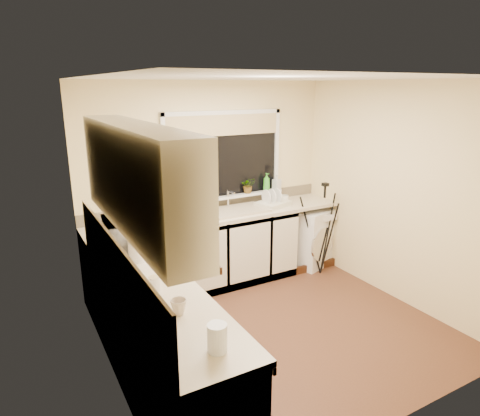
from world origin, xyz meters
name	(u,v)px	position (x,y,z in m)	size (l,w,h in m)	color
floor	(274,327)	(0.00, 0.00, 0.00)	(3.20, 3.20, 0.00)	brown
ceiling	(280,78)	(0.00, 0.00, 2.45)	(3.20, 3.20, 0.00)	white
wall_back	(209,183)	(0.00, 1.50, 1.23)	(3.20, 3.20, 0.00)	beige
wall_front	(406,271)	(0.00, -1.50, 1.23)	(3.20, 3.20, 0.00)	beige
wall_left	(104,242)	(-1.60, 0.00, 1.23)	(3.00, 3.00, 0.00)	beige
wall_right	(395,193)	(1.60, 0.00, 1.23)	(3.00, 3.00, 0.00)	beige
base_cabinet_back	(197,255)	(-0.33, 1.20, 0.43)	(2.55, 0.60, 0.86)	silver
base_cabinet_left	(159,341)	(-1.30, -0.30, 0.43)	(0.54, 2.40, 0.86)	silver
worktop_back	(220,216)	(0.00, 1.20, 0.88)	(3.20, 0.60, 0.04)	beige
worktop_left	(156,290)	(-1.30, -0.30, 0.88)	(0.60, 2.40, 0.04)	beige
upper_cabinet	(136,177)	(-1.44, -0.45, 1.80)	(0.28, 1.90, 0.70)	silver
splashback_left	(116,268)	(-1.59, -0.30, 1.12)	(0.02, 2.40, 0.45)	beige
splashback_back	(210,203)	(0.00, 1.49, 0.97)	(3.20, 0.02, 0.14)	beige
window_glass	(224,156)	(0.20, 1.49, 1.55)	(1.50, 0.02, 1.00)	black
window_blind	(224,125)	(0.20, 1.46, 1.92)	(1.50, 0.02, 0.25)	tan
windowsill	(226,197)	(0.20, 1.43, 1.04)	(1.60, 0.14, 0.03)	white
sink	(235,211)	(0.20, 1.20, 0.91)	(0.82, 0.46, 0.03)	tan
faucet	(228,199)	(0.20, 1.38, 1.02)	(0.03, 0.03, 0.24)	silver
washing_machine	(309,236)	(1.33, 1.16, 0.39)	(0.56, 0.54, 0.79)	white
laptop	(188,213)	(-0.41, 1.23, 0.96)	(0.39, 0.37, 0.23)	#ACACB4
kettle	(137,250)	(-1.27, 0.28, 1.00)	(0.16, 0.16, 0.21)	white
dish_rack	(273,204)	(0.74, 1.18, 0.93)	(0.41, 0.31, 0.06)	beige
tripod	(323,229)	(1.27, 0.81, 0.61)	(0.61, 0.61, 1.22)	black
glass_jug	(217,338)	(-1.25, -1.25, 0.99)	(0.12, 0.12, 0.17)	silver
steel_jar	(154,284)	(-1.33, -0.35, 0.96)	(0.08, 0.08, 0.12)	silver
microwave	(123,234)	(-1.30, 0.64, 1.04)	(0.52, 0.35, 0.29)	white
plant_a	(186,193)	(-0.35, 1.40, 1.17)	(0.12, 0.08, 0.23)	#999999
plant_b	(206,189)	(-0.07, 1.42, 1.17)	(0.13, 0.11, 0.24)	#999999
plant_d	(248,185)	(0.52, 1.42, 1.15)	(0.18, 0.16, 0.20)	#999999
soap_bottle_green	(267,182)	(0.79, 1.41, 1.17)	(0.09, 0.09, 0.23)	green
soap_bottle_clear	(277,182)	(0.95, 1.40, 1.15)	(0.09, 0.09, 0.20)	#999999
cup_back	(284,199)	(0.96, 1.24, 0.95)	(0.13, 0.13, 0.10)	white
cup_left	(179,307)	(-1.29, -0.75, 0.95)	(0.11, 0.11, 0.10)	beige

